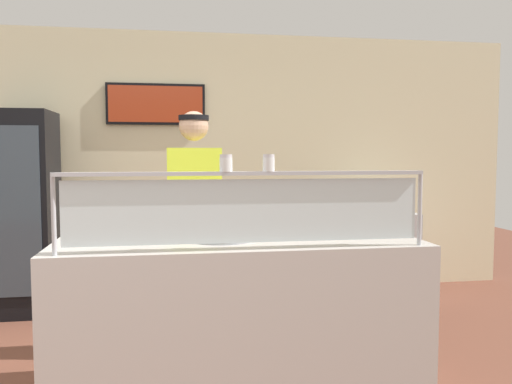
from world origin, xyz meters
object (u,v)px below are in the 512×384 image
pepper_flake_shaker (269,164)px  worker_figure (195,217)px  parmesan_shaker (226,164)px  pizza_tray (221,236)px  drink_fridge (20,212)px  pizza_box_stack (378,205)px  pizza_server (224,233)px

pepper_flake_shaker → worker_figure: worker_figure is taller
parmesan_shaker → pepper_flake_shaker: bearing=0.0°
parmesan_shaker → worker_figure: 1.11m
pizza_tray → drink_fridge: size_ratio=0.22×
parmesan_shaker → drink_fridge: bearing=125.7°
pepper_flake_shaker → pizza_box_stack: size_ratio=0.21×
parmesan_shaker → worker_figure: (-0.12, 1.03, -0.40)m
pepper_flake_shaker → drink_fridge: bearing=129.2°
pepper_flake_shaker → pizza_server: bearing=120.4°
pizza_tray → worker_figure: size_ratio=0.24×
pepper_flake_shaker → pizza_box_stack: 2.79m
drink_fridge → worker_figure: bearing=-39.8°
pizza_tray → pizza_server: (0.01, -0.02, 0.02)m
parmesan_shaker → pepper_flake_shaker: size_ratio=0.99×
pizza_server → pepper_flake_shaker: bearing=-61.1°
pepper_flake_shaker → drink_fridge: drink_fridge is taller
pizza_tray → drink_fridge: 2.57m
pizza_server → drink_fridge: drink_fridge is taller
parmesan_shaker → drink_fridge: size_ratio=0.05×
pizza_tray → pepper_flake_shaker: bearing=-59.3°
pizza_box_stack → worker_figure: bearing=-146.7°
drink_fridge → parmesan_shaker: bearing=-54.3°
pepper_flake_shaker → pizza_tray: bearing=120.7°
pizza_tray → pizza_box_stack: (1.77, 1.90, -0.03)m
pizza_tray → pizza_server: size_ratio=1.48×
worker_figure → pizza_box_stack: worker_figure is taller
worker_figure → drink_fridge: 2.01m
pizza_box_stack → pizza_server: bearing=-132.3°
worker_figure → pizza_server: bearing=-78.4°
worker_figure → pizza_box_stack: 2.26m
pizza_box_stack → pizza_tray: bearing=-132.8°
pizza_tray → pepper_flake_shaker: (0.22, -0.37, 0.44)m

